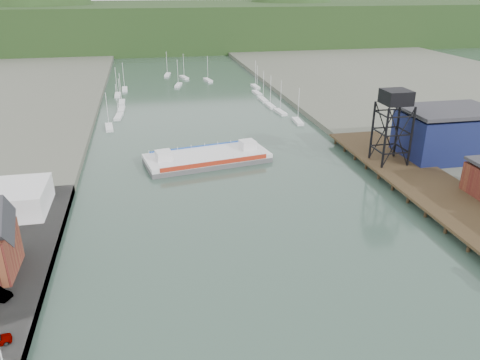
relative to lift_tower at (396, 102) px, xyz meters
name	(u,v)px	position (x,y,z in m)	size (l,w,h in m)	color
east_pier	(429,185)	(2.00, -13.00, -13.75)	(14.00, 70.00, 2.45)	black
lift_tower	(396,102)	(0.00, 0.00, 0.00)	(6.50, 6.50, 16.00)	black
blue_shed	(447,134)	(15.00, 2.00, -8.59)	(20.50, 14.50, 11.30)	#0C1236
marina_sailboats	(192,97)	(-34.92, 80.46, -15.30)	(57.71, 92.65, 0.90)	silver
distant_hills	(159,28)	(-38.98, 243.35, -5.27)	(500.00, 120.00, 80.00)	#1E2F15
chain_ferry	(207,158)	(-38.60, 13.29, -14.48)	(29.91, 16.17, 4.08)	#4D4D50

